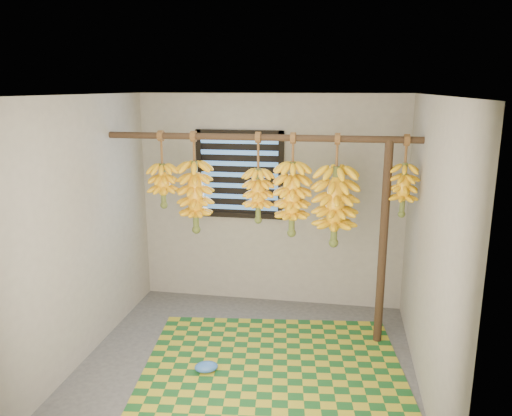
% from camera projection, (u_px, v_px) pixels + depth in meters
% --- Properties ---
extents(floor, '(3.00, 3.00, 0.01)m').
position_uv_depth(floor, '(246.00, 368.00, 4.50)').
color(floor, '#444444').
rests_on(floor, ground).
extents(ceiling, '(3.00, 3.00, 0.01)m').
position_uv_depth(ceiling, '(244.00, 94.00, 3.93)').
color(ceiling, silver).
rests_on(ceiling, wall_back).
extents(wall_back, '(3.00, 0.01, 2.40)m').
position_uv_depth(wall_back, '(270.00, 201.00, 5.66)').
color(wall_back, gray).
rests_on(wall_back, floor).
extents(wall_left, '(0.01, 3.00, 2.40)m').
position_uv_depth(wall_left, '(80.00, 232.00, 4.47)').
color(wall_left, gray).
rests_on(wall_left, floor).
extents(wall_right, '(0.01, 3.00, 2.40)m').
position_uv_depth(wall_right, '(430.00, 250.00, 3.97)').
color(wall_right, gray).
rests_on(wall_right, floor).
extents(window, '(1.00, 0.04, 1.00)m').
position_uv_depth(window, '(240.00, 175.00, 5.62)').
color(window, black).
rests_on(window, wall_back).
extents(hanging_pole, '(3.00, 0.06, 0.06)m').
position_uv_depth(hanging_pole, '(259.00, 137.00, 4.70)').
color(hanging_pole, '#3B2517').
rests_on(hanging_pole, wall_left).
extents(support_post, '(0.08, 0.08, 2.00)m').
position_uv_depth(support_post, '(383.00, 245.00, 4.74)').
color(support_post, '#3B2517').
rests_on(support_post, floor).
extents(woven_mat, '(2.52, 2.12, 0.01)m').
position_uv_depth(woven_mat, '(273.00, 366.00, 4.51)').
color(woven_mat, '#17501F').
rests_on(woven_mat, floor).
extents(plastic_bag, '(0.25, 0.22, 0.09)m').
position_uv_depth(plastic_bag, '(206.00, 367.00, 4.41)').
color(plastic_bag, '#2F61B2').
rests_on(plastic_bag, woven_mat).
extents(banana_bunch_a, '(0.29, 0.29, 0.77)m').
position_uv_depth(banana_bunch_a, '(163.00, 185.00, 4.98)').
color(banana_bunch_a, brown).
rests_on(banana_bunch_a, hanging_pole).
extents(banana_bunch_b, '(0.33, 0.33, 1.01)m').
position_uv_depth(banana_bunch_b, '(195.00, 197.00, 4.95)').
color(banana_bunch_b, brown).
rests_on(banana_bunch_b, hanging_pole).
extents(banana_bunch_c, '(0.29, 0.29, 0.88)m').
position_uv_depth(banana_bunch_c, '(258.00, 195.00, 4.83)').
color(banana_bunch_c, brown).
rests_on(banana_bunch_c, hanging_pole).
extents(banana_bunch_d, '(0.33, 0.33, 0.99)m').
position_uv_depth(banana_bunch_d, '(292.00, 199.00, 4.78)').
color(banana_bunch_d, brown).
rests_on(banana_bunch_d, hanging_pole).
extents(banana_bunch_e, '(0.41, 0.41, 1.07)m').
position_uv_depth(banana_bunch_e, '(335.00, 206.00, 4.73)').
color(banana_bunch_e, brown).
rests_on(banana_bunch_e, hanging_pole).
extents(banana_bunch_f, '(0.26, 0.26, 0.76)m').
position_uv_depth(banana_bunch_f, '(403.00, 190.00, 4.58)').
color(banana_bunch_f, brown).
rests_on(banana_bunch_f, hanging_pole).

